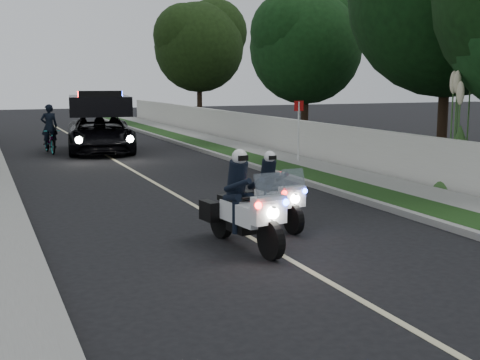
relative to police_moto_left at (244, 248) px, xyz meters
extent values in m
plane|color=black|center=(0.43, -0.84, 0.00)|extent=(120.00, 120.00, 0.00)
cube|color=gray|center=(4.53, 9.16, 0.07)|extent=(0.20, 60.00, 0.15)
cube|color=#193814|center=(5.23, 9.16, 0.08)|extent=(1.20, 60.00, 0.16)
cube|color=gray|center=(6.53, 9.16, 0.08)|extent=(1.40, 60.00, 0.16)
cube|color=beige|center=(7.53, 9.16, 0.75)|extent=(0.22, 60.00, 1.50)
cube|color=gray|center=(-3.67, 9.16, 0.07)|extent=(0.20, 60.00, 0.15)
cube|color=#BFB78C|center=(0.43, 9.16, 0.00)|extent=(0.12, 50.00, 0.01)
imported|color=black|center=(0.46, 16.92, 0.00)|extent=(3.48, 6.16, 2.84)
imported|color=black|center=(-1.61, 17.34, 0.00)|extent=(0.84, 1.98, 1.01)
imported|color=black|center=(-1.61, 17.34, 0.00)|extent=(0.68, 0.46, 1.88)
camera|label=1|loc=(-4.52, -10.64, 3.14)|focal=47.47mm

